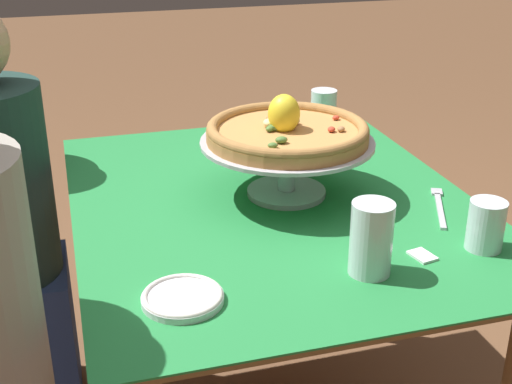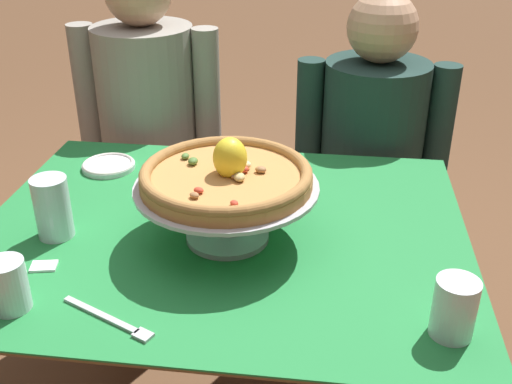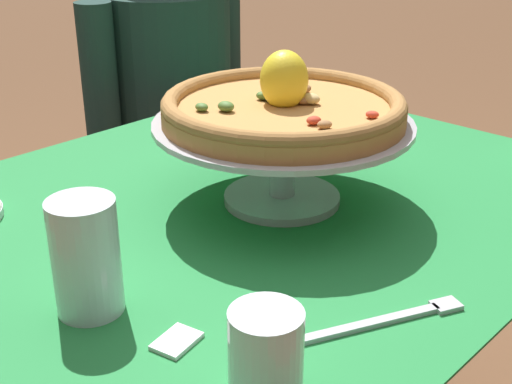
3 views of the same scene
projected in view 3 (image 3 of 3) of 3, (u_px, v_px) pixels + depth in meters
The scene contains 8 objects.
dining_table at pixel (254, 264), 1.11m from camera, with size 1.06×0.86×0.71m.
pizza_stand at pixel (283, 144), 1.01m from camera, with size 0.38×0.38×0.13m.
pizza at pixel (283, 106), 0.99m from camera, with size 0.35×0.35×0.10m.
water_glass_front_left at pixel (266, 364), 0.63m from camera, with size 0.07×0.07×0.10m.
water_glass_side_left at pixel (87, 264), 0.76m from camera, with size 0.08×0.08×0.13m.
dinner_fork at pixel (391, 319), 0.76m from camera, with size 0.19×0.10×0.01m.
sugar_packet at pixel (177, 341), 0.73m from camera, with size 0.05×0.04×0.01m, color white.
diner_right at pixel (172, 155), 1.76m from camera, with size 0.46×0.32×1.12m.
Camera 3 is at (-0.70, -0.66, 1.16)m, focal length 48.64 mm.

